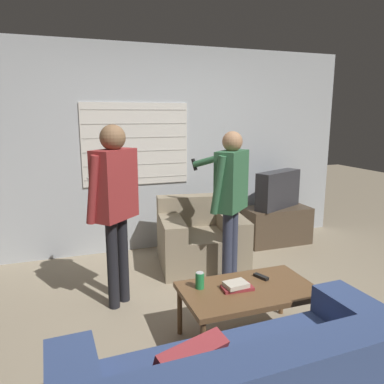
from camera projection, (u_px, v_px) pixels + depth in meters
ground_plane at (222, 324)px, 3.13m from camera, size 16.00×16.00×0.00m
wall_back at (158, 150)px, 4.74m from camera, size 5.20×0.08×2.55m
armchair_beige at (201, 239)px, 4.33m from camera, size 1.05×0.96×0.76m
coffee_table at (248, 293)px, 2.83m from camera, size 1.01×0.59×0.43m
tv_stand at (276, 225)px, 5.06m from camera, size 0.88×0.44×0.49m
tv at (278, 190)px, 4.96m from camera, size 0.76×0.49×0.49m
person_left_standing at (114, 194)px, 3.26m from camera, size 0.49×0.76×1.63m
person_right_standing at (230, 190)px, 3.69m from camera, size 0.49×0.79×1.56m
book_stack at (237, 286)px, 2.79m from camera, size 0.24×0.14×0.06m
soda_can at (200, 280)px, 2.80m from camera, size 0.07×0.07×0.13m
spare_remote at (261, 277)px, 2.99m from camera, size 0.08×0.14×0.02m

